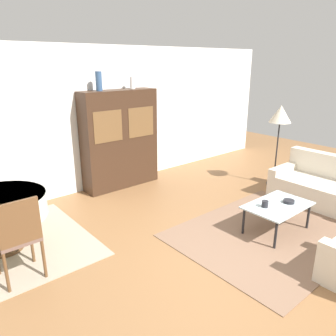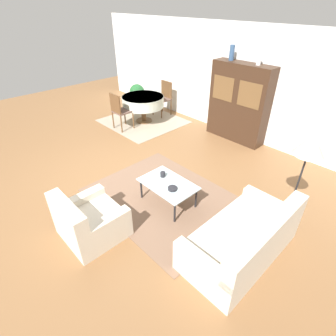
# 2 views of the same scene
# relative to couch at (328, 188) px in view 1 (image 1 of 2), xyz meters

# --- Properties ---
(ground_plane) EXTENTS (14.00, 14.00, 0.00)m
(ground_plane) POSITION_rel_couch_xyz_m (-2.91, -0.26, -0.29)
(ground_plane) COLOR brown
(wall_back) EXTENTS (10.00, 0.06, 2.70)m
(wall_back) POSITION_rel_couch_xyz_m (-2.91, 3.37, 1.06)
(wall_back) COLOR white
(wall_back) RESTS_ON ground_plane
(area_rug) EXTENTS (2.67, 2.09, 0.01)m
(area_rug) POSITION_rel_couch_xyz_m (-1.70, 0.04, -0.28)
(area_rug) COLOR brown
(area_rug) RESTS_ON ground_plane
(dining_rug) EXTENTS (2.15, 2.05, 0.01)m
(dining_rug) POSITION_rel_couch_xyz_m (-4.79, 2.05, -0.28)
(dining_rug) COLOR gray
(dining_rug) RESTS_ON ground_plane
(couch) EXTENTS (0.92, 1.78, 0.82)m
(couch) POSITION_rel_couch_xyz_m (0.00, 0.00, 0.00)
(couch) COLOR beige
(couch) RESTS_ON ground_plane
(coffee_table) EXTENTS (0.99, 0.64, 0.42)m
(coffee_table) POSITION_rel_couch_xyz_m (-1.57, 0.02, 0.10)
(coffee_table) COLOR black
(coffee_table) RESTS_ON area_rug
(display_cabinet) EXTENTS (1.52, 0.42, 1.90)m
(display_cabinet) POSITION_rel_couch_xyz_m (-2.27, 3.11, 0.66)
(display_cabinet) COLOR #382316
(display_cabinet) RESTS_ON ground_plane
(dining_chair_near) EXTENTS (0.44, 0.44, 1.01)m
(dining_chair_near) POSITION_rel_couch_xyz_m (-4.78, 1.25, 0.30)
(dining_chair_near) COLOR brown
(dining_chair_near) RESTS_ON dining_rug
(floor_lamp) EXTENTS (0.42, 0.42, 1.60)m
(floor_lamp) POSITION_rel_couch_xyz_m (0.13, 1.15, 1.10)
(floor_lamp) COLOR black
(floor_lamp) RESTS_ON ground_plane
(cup) EXTENTS (0.09, 0.09, 0.09)m
(cup) POSITION_rel_couch_xyz_m (-1.79, 0.10, 0.19)
(cup) COLOR #232328
(cup) RESTS_ON coffee_table
(bowl) EXTENTS (0.16, 0.16, 0.04)m
(bowl) POSITION_rel_couch_xyz_m (-1.39, -0.04, 0.17)
(bowl) COLOR #232328
(bowl) RESTS_ON coffee_table
(vase_tall) EXTENTS (0.11, 0.11, 0.34)m
(vase_tall) POSITION_rel_couch_xyz_m (-2.65, 3.11, 1.78)
(vase_tall) COLOR #33517A
(vase_tall) RESTS_ON display_cabinet
(vase_short) EXTENTS (0.10, 0.10, 0.23)m
(vase_short) POSITION_rel_couch_xyz_m (-1.94, 3.11, 1.73)
(vase_short) COLOR white
(vase_short) RESTS_ON display_cabinet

